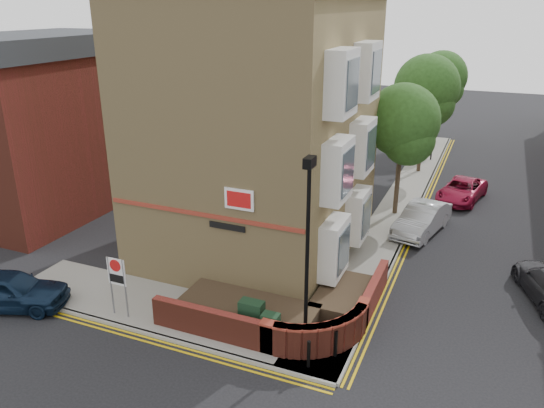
{
  "coord_description": "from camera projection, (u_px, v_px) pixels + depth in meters",
  "views": [
    {
      "loc": [
        6.15,
        -12.17,
        10.4
      ],
      "look_at": [
        -0.72,
        4.0,
        3.7
      ],
      "focal_mm": 35.0,
      "sensor_mm": 36.0,
      "label": 1
    }
  ],
  "objects": [
    {
      "name": "kerb_main_near",
      "position": [
        420.0,
        204.0,
        29.06
      ],
      "size": [
        0.15,
        32.0,
        0.12
      ],
      "primitive_type": "cube",
      "color": "gray",
      "rests_on": "ground"
    },
    {
      "name": "ground",
      "position": [
        243.0,
        361.0,
        16.42
      ],
      "size": [
        120.0,
        120.0,
        0.0
      ],
      "primitive_type": "plane",
      "color": "black",
      "rests_on": "ground"
    },
    {
      "name": "tree_near",
      "position": [
        402.0,
        126.0,
        26.09
      ],
      "size": [
        3.64,
        3.65,
        6.7
      ],
      "color": "#382B1E",
      "rests_on": "pavement_main"
    },
    {
      "name": "zone_sign",
      "position": [
        117.0,
        276.0,
        18.09
      ],
      "size": [
        0.72,
        0.07,
        2.2
      ],
      "color": "slate",
      "rests_on": "pavement_corner"
    },
    {
      "name": "pavement_corner",
      "position": [
        173.0,
        311.0,
        18.97
      ],
      "size": [
        13.0,
        3.0,
        0.12
      ],
      "primitive_type": "cube",
      "color": "gray",
      "rests_on": "ground"
    },
    {
      "name": "yellow_lines_main",
      "position": [
        424.0,
        205.0,
        28.99
      ],
      "size": [
        0.28,
        32.0,
        0.01
      ],
      "primitive_type": "cube",
      "color": "gold",
      "rests_on": "ground"
    },
    {
      "name": "kerb_side",
      "position": [
        149.0,
        333.0,
        17.68
      ],
      "size": [
        13.0,
        0.15,
        0.12
      ],
      "primitive_type": "cube",
      "color": "gray",
      "rests_on": "ground"
    },
    {
      "name": "side_building",
      "position": [
        47.0,
        124.0,
        27.17
      ],
      "size": [
        6.4,
        10.4,
        9.0
      ],
      "color": "maroon",
      "rests_on": "ground"
    },
    {
      "name": "garden_wall",
      "position": [
        274.0,
        319.0,
        18.57
      ],
      "size": [
        6.8,
        6.0,
        1.2
      ],
      "primitive_type": null,
      "color": "maroon",
      "rests_on": "ground"
    },
    {
      "name": "bollard_far",
      "position": [
        336.0,
        344.0,
        16.3
      ],
      "size": [
        0.11,
        0.11,
        0.9
      ],
      "primitive_type": "cylinder",
      "color": "black",
      "rests_on": "pavement_corner"
    },
    {
      "name": "red_car_main",
      "position": [
        462.0,
        190.0,
        29.59
      ],
      "size": [
        2.78,
        4.57,
        1.18
      ],
      "primitive_type": "imported",
      "rotation": [
        0.0,
        0.0,
        -0.2
      ],
      "color": "maroon",
      "rests_on": "ground"
    },
    {
      "name": "utility_cabinet_large",
      "position": [
        252.0,
        317.0,
        17.39
      ],
      "size": [
        0.8,
        0.45,
        1.2
      ],
      "primitive_type": "cube",
      "color": "#16321C",
      "rests_on": "pavement_corner"
    },
    {
      "name": "corner_building",
      "position": [
        263.0,
        109.0,
        22.12
      ],
      "size": [
        8.95,
        10.4,
        13.6
      ],
      "color": "tan",
      "rests_on": "ground"
    },
    {
      "name": "tree_mid",
      "position": [
        426.0,
        92.0,
        32.79
      ],
      "size": [
        4.03,
        4.03,
        7.42
      ],
      "color": "#382B1E",
      "rests_on": "pavement_main"
    },
    {
      "name": "navy_hatchback",
      "position": [
        9.0,
        290.0,
        19.08
      ],
      "size": [
        4.47,
        2.99,
        1.42
      ],
      "primitive_type": "imported",
      "rotation": [
        0.0,
        0.0,
        1.92
      ],
      "color": "#0E1E33",
      "rests_on": "ground"
    },
    {
      "name": "tree_far",
      "position": [
        441.0,
        80.0,
        39.77
      ],
      "size": [
        3.81,
        3.81,
        7.0
      ],
      "color": "#382B1E",
      "rests_on": "pavement_main"
    },
    {
      "name": "traffic_light_assembly",
      "position": [
        435.0,
        122.0,
        36.05
      ],
      "size": [
        0.2,
        0.16,
        4.2
      ],
      "color": "black",
      "rests_on": "pavement_main"
    },
    {
      "name": "pavement_main",
      "position": [
        401.0,
        201.0,
        29.43
      ],
      "size": [
        2.0,
        32.0,
        0.12
      ],
      "primitive_type": "cube",
      "color": "gray",
      "rests_on": "ground"
    },
    {
      "name": "lamppost",
      "position": [
        307.0,
        257.0,
        15.68
      ],
      "size": [
        0.25,
        0.5,
        6.3
      ],
      "color": "black",
      "rests_on": "pavement_corner"
    },
    {
      "name": "silver_car_near",
      "position": [
        422.0,
        219.0,
        25.31
      ],
      "size": [
        2.42,
        4.53,
        1.42
      ],
      "primitive_type": "imported",
      "rotation": [
        0.0,
        0.0,
        -0.22
      ],
      "color": "#ADB0B5",
      "rests_on": "ground"
    },
    {
      "name": "bollard_near",
      "position": [
        309.0,
        354.0,
        15.83
      ],
      "size": [
        0.11,
        0.11,
        0.9
      ],
      "primitive_type": "cylinder",
      "color": "black",
      "rests_on": "pavement_corner"
    },
    {
      "name": "utility_cabinet_small",
      "position": [
        270.0,
        329.0,
        16.86
      ],
      "size": [
        0.55,
        0.4,
        1.1
      ],
      "primitive_type": "cube",
      "color": "#16321C",
      "rests_on": "pavement_corner"
    },
    {
      "name": "yellow_lines_side",
      "position": [
        144.0,
        339.0,
        17.48
      ],
      "size": [
        13.0,
        0.28,
        0.01
      ],
      "primitive_type": "cube",
      "color": "gold",
      "rests_on": "ground"
    }
  ]
}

